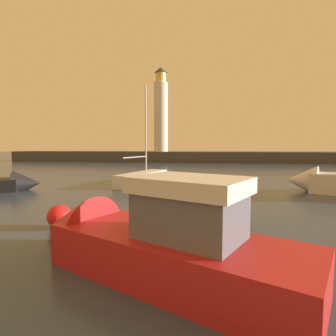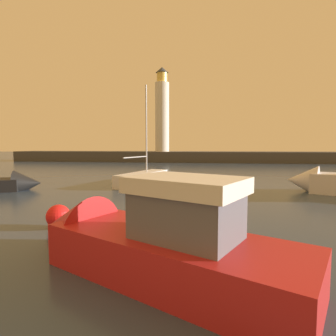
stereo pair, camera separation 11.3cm
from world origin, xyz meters
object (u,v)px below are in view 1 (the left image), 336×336
at_px(mooring_buoy, 59,217).
at_px(lighthouse, 161,112).
at_px(motorboat_0, 137,239).
at_px(sailboat_moored, 143,178).

bearing_deg(mooring_buoy, lighthouse, 94.09).
height_order(motorboat_0, mooring_buoy, motorboat_0).
xyz_separation_m(lighthouse, mooring_buoy, (3.22, -45.00, -9.32)).
bearing_deg(sailboat_moored, mooring_buoy, -92.15).
distance_m(lighthouse, mooring_buoy, 46.06).
bearing_deg(motorboat_0, sailboat_moored, 102.30).
bearing_deg(lighthouse, motorboat_0, -81.70).
distance_m(lighthouse, motorboat_0, 49.30).
relative_size(motorboat_0, sailboat_moored, 1.00).
distance_m(motorboat_0, mooring_buoy, 4.82).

